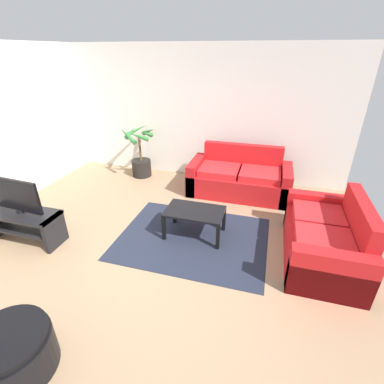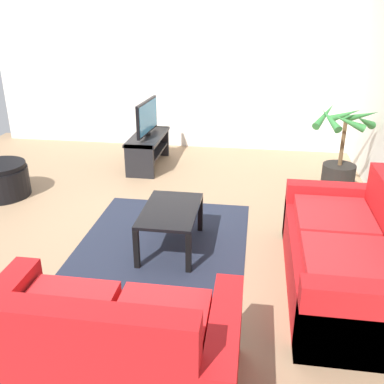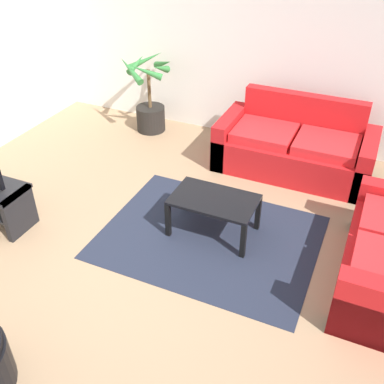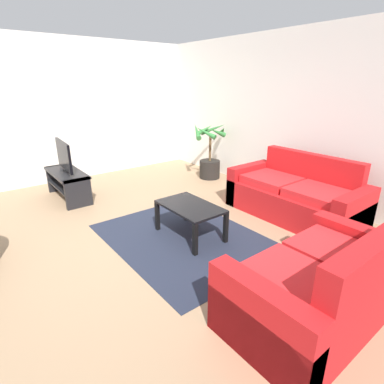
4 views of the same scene
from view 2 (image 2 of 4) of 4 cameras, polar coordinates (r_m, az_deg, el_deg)
name	(u,v)px [view 2 (image 2 of 4)]	position (r m, az deg, el deg)	size (l,w,h in m)	color
ground_plane	(121,222)	(5.02, -9.28, -3.84)	(6.60, 6.60, 0.00)	#937556
wall_left	(170,66)	(7.44, -2.90, 16.17)	(0.06, 6.00, 2.70)	silver
couch_main	(348,258)	(3.93, 19.69, -8.14)	(1.91, 0.90, 0.90)	red
couch_loveseat	(107,353)	(2.89, -11.09, -19.96)	(0.90, 1.60, 0.90)	red
tv_stand	(148,146)	(6.62, -5.76, 6.01)	(1.10, 0.45, 0.48)	black
tv	(147,117)	(6.51, -5.89, 9.69)	(0.85, 0.10, 0.52)	black
coffee_table	(171,215)	(4.29, -2.82, -2.98)	(0.86, 0.53, 0.43)	black
area_rug	(162,246)	(4.48, -4.00, -7.07)	(2.20, 1.70, 0.01)	#1E2333
potted_palm	(340,160)	(5.93, 18.78, 3.93)	(0.77, 0.83, 1.12)	black
ottoman	(0,180)	(6.07, -23.76, 1.45)	(0.70, 0.70, 0.43)	black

